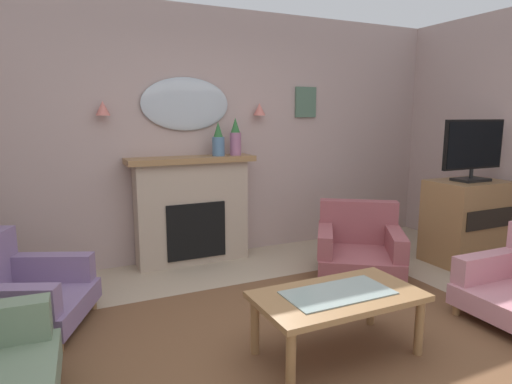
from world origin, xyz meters
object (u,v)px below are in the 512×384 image
(armchair_near_fireplace, at_px, (359,244))
(armchair_in_corner, at_px, (16,292))
(tv_cabinet, at_px, (466,221))
(wall_mirror, at_px, (186,104))
(fireplace, at_px, (192,211))
(tv_flatscreen, at_px, (474,149))
(mantel_vase_left, at_px, (218,141))
(mantel_vase_centre, at_px, (235,138))
(wall_sconce_left, at_px, (103,108))
(coffee_table, at_px, (338,301))
(wall_sconce_right, at_px, (259,109))
(framed_picture, at_px, (306,102))

(armchair_near_fireplace, bearing_deg, armchair_in_corner, 177.77)
(tv_cabinet, bearing_deg, wall_mirror, 152.61)
(fireplace, distance_m, tv_flatscreen, 3.06)
(mantel_vase_left, xyz_separation_m, armchair_in_corner, (-1.95, -0.92, -1.01))
(mantel_vase_centre, bearing_deg, fireplace, 176.76)
(wall_sconce_left, xyz_separation_m, coffee_table, (1.14, -2.34, -1.28))
(armchair_in_corner, bearing_deg, mantel_vase_left, 25.22)
(mantel_vase_left, xyz_separation_m, armchair_near_fireplace, (1.11, -1.04, -1.01))
(wall_mirror, xyz_separation_m, tv_flatscreen, (2.70, -1.42, -0.46))
(wall_sconce_right, bearing_deg, fireplace, -173.84)
(fireplace, height_order, framed_picture, framed_picture)
(framed_picture, height_order, armchair_near_fireplace, framed_picture)
(coffee_table, bearing_deg, mantel_vase_centre, 84.68)
(wall_sconce_left, xyz_separation_m, wall_sconce_right, (1.70, 0.00, 0.00))
(framed_picture, height_order, coffee_table, framed_picture)
(framed_picture, height_order, tv_flatscreen, framed_picture)
(mantel_vase_left, xyz_separation_m, tv_cabinet, (2.40, -1.23, -0.87))
(wall_mirror, bearing_deg, tv_cabinet, -27.39)
(mantel_vase_centre, relative_size, framed_picture, 1.13)
(mantel_vase_centre, xyz_separation_m, armchair_in_corner, (-2.15, -0.92, -1.04))
(framed_picture, distance_m, armchair_near_fireplace, 1.89)
(mantel_vase_centre, bearing_deg, tv_flatscreen, -29.60)
(tv_flatscreen, bearing_deg, tv_cabinet, 90.00)
(mantel_vase_left, bearing_deg, wall_sconce_right, 12.31)
(mantel_vase_centre, height_order, coffee_table, mantel_vase_centre)
(mantel_vase_left, height_order, tv_flatscreen, tv_flatscreen)
(framed_picture, relative_size, armchair_near_fireplace, 0.32)
(tv_cabinet, distance_m, tv_flatscreen, 0.80)
(mantel_vase_left, bearing_deg, framed_picture, 8.53)
(mantel_vase_left, height_order, wall_mirror, wall_mirror)
(armchair_in_corner, bearing_deg, wall_sconce_right, 22.56)
(mantel_vase_centre, bearing_deg, wall_sconce_left, 174.92)
(mantel_vase_centre, distance_m, armchair_in_corner, 2.56)
(fireplace, distance_m, coffee_table, 2.28)
(coffee_table, distance_m, armchair_in_corner, 2.34)
(fireplace, distance_m, framed_picture, 1.91)
(mantel_vase_left, relative_size, wall_sconce_right, 2.60)
(tv_cabinet, relative_size, tv_flatscreen, 1.07)
(wall_sconce_left, distance_m, tv_cabinet, 3.99)
(wall_mirror, height_order, tv_flatscreen, wall_mirror)
(fireplace, bearing_deg, wall_sconce_left, 173.84)
(wall_sconce_right, height_order, armchair_near_fireplace, wall_sconce_right)
(mantel_vase_left, height_order, wall_sconce_left, wall_sconce_left)
(mantel_vase_centre, bearing_deg, armchair_in_corner, -156.87)
(mantel_vase_centre, height_order, framed_picture, framed_picture)
(framed_picture, xyz_separation_m, tv_cabinet, (1.20, -1.41, -1.30))
(fireplace, xyz_separation_m, armchair_near_fireplace, (1.41, -1.07, -0.27))
(armchair_near_fireplace, bearing_deg, framed_picture, 85.81)
(mantel_vase_centre, height_order, wall_sconce_left, wall_sconce_left)
(wall_sconce_right, distance_m, armchair_in_corner, 3.03)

